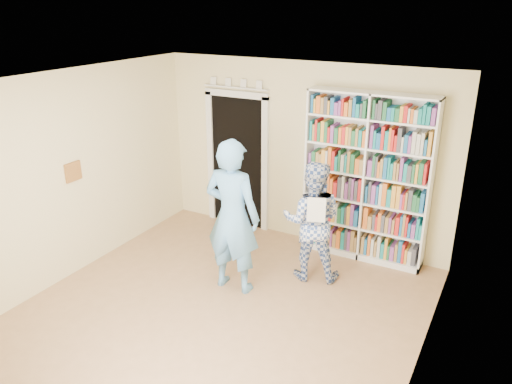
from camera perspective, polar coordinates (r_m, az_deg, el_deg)
floor at (r=6.02m, az=-5.02°, el=-14.32°), size 5.00×5.00×0.00m
ceiling at (r=4.97m, az=-6.02°, el=11.94°), size 5.00×5.00×0.00m
wall_back at (r=7.43m, az=5.28°, el=4.34°), size 4.50×0.00×4.50m
wall_left at (r=6.80m, az=-21.46°, el=1.32°), size 0.00×5.00×5.00m
wall_right at (r=4.61m, az=18.74°, el=-7.70°), size 0.00×5.00×5.00m
bookshelf at (r=7.01m, az=12.51°, el=1.59°), size 1.73×0.32×2.37m
doorway at (r=7.94m, az=-2.14°, el=4.23°), size 1.10×0.08×2.43m
wall_art at (r=6.89m, az=-20.17°, el=2.19°), size 0.03×0.25×0.25m
man_blue at (r=6.15m, az=-2.71°, el=-2.84°), size 0.74×0.50×1.98m
man_plaid at (r=6.50m, az=6.43°, el=-3.32°), size 0.94×0.82×1.62m
paper_sheet at (r=6.13m, az=6.91°, el=-2.05°), size 0.22×0.08×0.32m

